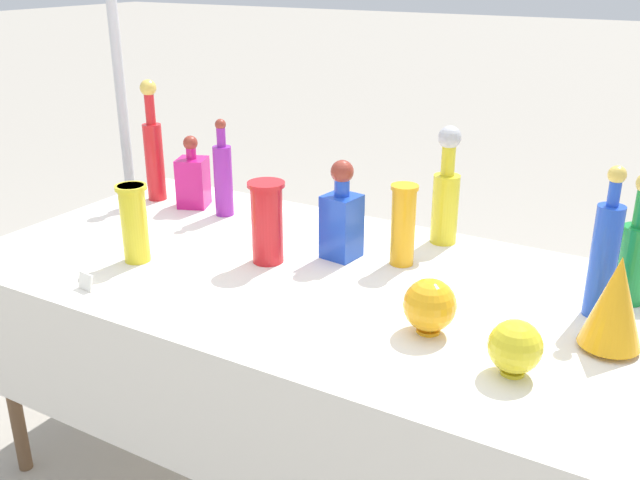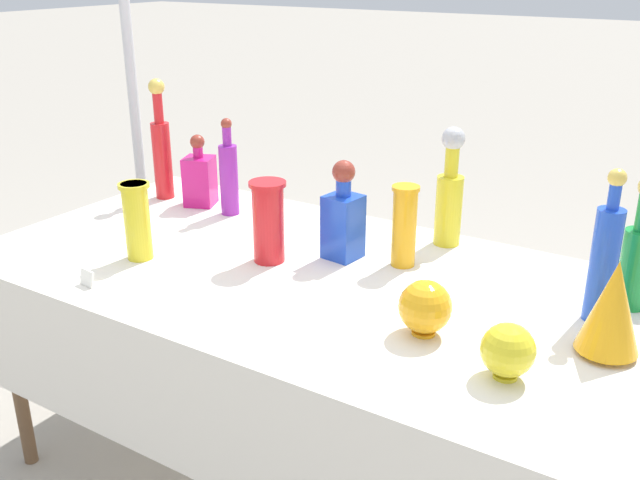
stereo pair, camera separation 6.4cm
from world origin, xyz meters
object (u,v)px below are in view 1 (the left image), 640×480
(round_bowl_0, at_px, (430,305))
(canopy_pole, at_px, (121,93))
(tall_bottle_5, at_px, (604,255))
(square_decanter_1, at_px, (193,179))
(fluted_vase_0, at_px, (615,302))
(round_bowl_1, at_px, (515,347))
(cardboard_box_behind_right, at_px, (481,329))
(cardboard_box_behind_left, at_px, (497,315))
(tall_bottle_2, at_px, (635,251))
(tall_bottle_3, at_px, (446,193))
(tall_bottle_1, at_px, (153,149))
(square_decanter_0, at_px, (342,217))
(slender_vase_1, at_px, (134,221))
(slender_vase_2, at_px, (403,223))
(tall_bottle_0, at_px, (223,176))
(slender_vase_0, at_px, (267,220))

(round_bowl_0, height_order, canopy_pole, canopy_pole)
(tall_bottle_5, height_order, canopy_pole, canopy_pole)
(square_decanter_1, bearing_deg, fluted_vase_0, -12.06)
(round_bowl_1, height_order, cardboard_box_behind_right, round_bowl_1)
(fluted_vase_0, relative_size, cardboard_box_behind_left, 0.37)
(tall_bottle_2, bearing_deg, tall_bottle_3, 165.01)
(cardboard_box_behind_right, bearing_deg, tall_bottle_5, -59.52)
(tall_bottle_1, height_order, round_bowl_1, tall_bottle_1)
(round_bowl_1, bearing_deg, cardboard_box_behind_right, 108.92)
(square_decanter_1, bearing_deg, square_decanter_0, -12.12)
(canopy_pole, bearing_deg, slender_vase_1, -44.16)
(tall_bottle_1, relative_size, slender_vase_2, 1.83)
(tall_bottle_3, relative_size, cardboard_box_behind_left, 0.61)
(tall_bottle_2, height_order, square_decanter_1, tall_bottle_2)
(tall_bottle_2, relative_size, square_decanter_0, 1.17)
(tall_bottle_0, height_order, tall_bottle_2, tall_bottle_2)
(slender_vase_0, bearing_deg, tall_bottle_1, 157.64)
(tall_bottle_0, xyz_separation_m, round_bowl_0, (0.91, -0.42, -0.07))
(tall_bottle_5, height_order, fluted_vase_0, tall_bottle_5)
(round_bowl_0, xyz_separation_m, cardboard_box_behind_right, (-0.22, 1.20, -0.69))
(tall_bottle_1, xyz_separation_m, slender_vase_0, (0.67, -0.27, -0.06))
(tall_bottle_3, distance_m, square_decanter_1, 0.89)
(tall_bottle_5, relative_size, canopy_pole, 0.14)
(tall_bottle_1, height_order, tall_bottle_2, tall_bottle_1)
(slender_vase_0, relative_size, round_bowl_1, 1.94)
(tall_bottle_0, distance_m, tall_bottle_3, 0.74)
(tall_bottle_2, height_order, canopy_pole, canopy_pole)
(fluted_vase_0, xyz_separation_m, round_bowl_0, (-0.38, -0.13, -0.05))
(square_decanter_1, relative_size, slender_vase_0, 1.06)
(round_bowl_0, xyz_separation_m, canopy_pole, (-1.72, 0.78, 0.22))
(tall_bottle_0, relative_size, tall_bottle_1, 0.77)
(slender_vase_2, bearing_deg, tall_bottle_2, 6.69)
(square_decanter_1, distance_m, canopy_pole, 0.77)
(round_bowl_0, bearing_deg, tall_bottle_3, 107.81)
(tall_bottle_3, height_order, slender_vase_2, tall_bottle_3)
(slender_vase_1, relative_size, canopy_pole, 0.09)
(tall_bottle_0, xyz_separation_m, round_bowl_1, (1.13, -0.50, -0.07))
(tall_bottle_0, relative_size, cardboard_box_behind_left, 0.55)
(tall_bottle_3, relative_size, square_decanter_0, 1.24)
(round_bowl_0, relative_size, cardboard_box_behind_right, 0.22)
(tall_bottle_0, xyz_separation_m, tall_bottle_5, (1.23, -0.13, 0.02))
(cardboard_box_behind_right, bearing_deg, tall_bottle_1, -142.38)
(tall_bottle_3, distance_m, square_decanter_0, 0.34)
(slender_vase_0, bearing_deg, slender_vase_1, -151.00)
(slender_vase_0, bearing_deg, tall_bottle_5, 8.68)
(tall_bottle_5, distance_m, round_bowl_0, 0.44)
(tall_bottle_5, relative_size, square_decanter_0, 1.29)
(cardboard_box_behind_right, bearing_deg, slender_vase_1, -118.44)
(square_decanter_1, relative_size, round_bowl_0, 1.90)
(cardboard_box_behind_left, bearing_deg, round_bowl_1, -73.79)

